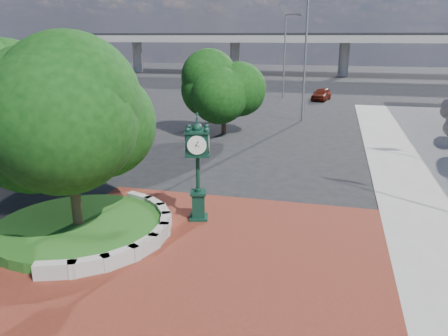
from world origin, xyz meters
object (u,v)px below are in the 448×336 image
Objects in this scene: street_lamp_near at (308,51)px; street_lamp_far at (286,50)px; post_clock at (198,164)px; parked_car at (322,94)px.

street_lamp_near is 1.06× the size of street_lamp_far.
post_clock is 0.45× the size of street_lamp_far.
parked_car is 0.41× the size of street_lamp_near.
street_lamp_far is at bearing -177.65° from parked_car.
street_lamp_far is at bearing 91.22° from post_clock.
street_lamp_near reaches higher than parked_car.
parked_car is at bearing 84.44° from post_clock.
post_clock is at bearing -96.57° from street_lamp_near.
street_lamp_near is (-0.90, -13.29, 5.14)m from parked_car.
street_lamp_far reaches higher than parked_car.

